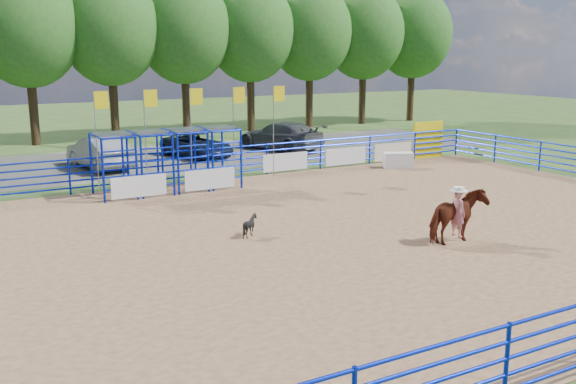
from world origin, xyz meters
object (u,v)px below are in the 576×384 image
object	(u,v)px
car_c	(197,145)
calf	(250,225)
announcer_table	(398,160)
horse_and_rider	(458,214)
car_d	(280,136)
car_b	(99,152)

from	to	relation	value
car_c	calf	bearing A→B (deg)	-120.22
announcer_table	horse_and_rider	bearing A→B (deg)	-120.99
announcer_table	car_c	distance (m)	11.12
announcer_table	calf	distance (m)	13.97
horse_and_rider	car_c	bearing A→B (deg)	92.47
car_c	car_d	bearing A→B (deg)	-13.29
announcer_table	car_d	world-z (taller)	car_d
announcer_table	car_c	bearing A→B (deg)	132.56
horse_and_rider	car_c	distance (m)	19.33
announcer_table	car_b	xyz separation A→B (m)	(-13.07, 7.25, 0.40)
horse_and_rider	calf	world-z (taller)	horse_and_rider
announcer_table	horse_and_rider	distance (m)	12.99
car_c	announcer_table	bearing A→B (deg)	-62.15
announcer_table	car_c	world-z (taller)	car_c
calf	car_b	distance (m)	14.71
calf	car_d	xyz separation A→B (m)	(9.67, 15.73, 0.46)
calf	car_d	distance (m)	18.47
car_b	car_d	size ratio (longest dim) A/B	0.85
car_b	car_c	size ratio (longest dim) A/B	1.03
calf	car_b	world-z (taller)	car_b
announcer_table	car_b	bearing A→B (deg)	151.00
horse_and_rider	car_b	bearing A→B (deg)	109.17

